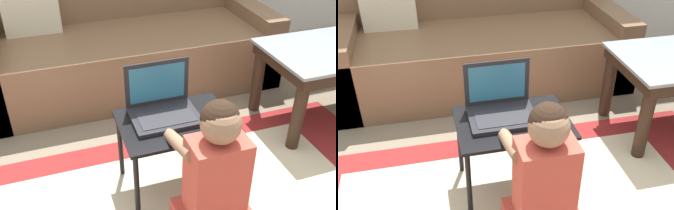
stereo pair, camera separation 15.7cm
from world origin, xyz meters
TOP-DOWN VIEW (x-y plane):
  - ground_plane at (0.00, 0.00)m, footprint 16.00×16.00m
  - area_rug at (0.04, -0.11)m, footprint 2.38×1.21m
  - couch at (0.09, 1.23)m, footprint 1.99×0.84m
  - laptop_desk at (0.04, 0.06)m, footprint 0.52×0.37m
  - laptop at (0.00, 0.12)m, footprint 0.31×0.23m
  - computer_mouse at (0.22, 0.02)m, footprint 0.06×0.09m
  - person_seated at (0.09, -0.27)m, footprint 0.31×0.40m

SIDE VIEW (x-z plane):
  - ground_plane at x=0.00m, z-range 0.00..0.00m
  - area_rug at x=0.04m, z-range 0.00..0.01m
  - couch at x=0.09m, z-range -0.11..0.66m
  - person_seated at x=0.09m, z-range -0.03..0.65m
  - laptop_desk at x=0.04m, z-range 0.15..0.54m
  - computer_mouse at x=0.22m, z-range 0.40..0.43m
  - laptop at x=0.00m, z-range 0.32..0.56m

